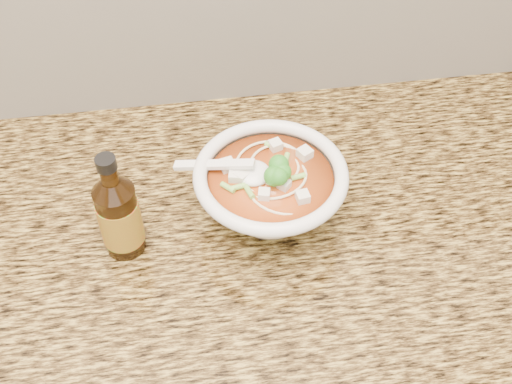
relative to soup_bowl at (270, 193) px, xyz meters
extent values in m
cube|color=#A98B3E|center=(-0.23, -0.04, -0.07)|extent=(4.00, 0.68, 0.04)
cylinder|color=white|center=(0.00, 0.00, -0.05)|extent=(0.09, 0.09, 0.01)
torus|color=white|center=(0.00, 0.00, 0.04)|extent=(0.21, 0.21, 0.02)
torus|color=beige|center=(0.02, -0.02, 0.03)|extent=(0.09, 0.09, 0.00)
torus|color=beige|center=(0.01, -0.01, 0.03)|extent=(0.11, 0.11, 0.00)
torus|color=beige|center=(0.02, -0.01, 0.03)|extent=(0.12, 0.12, 0.00)
torus|color=beige|center=(0.00, -0.01, 0.02)|extent=(0.07, 0.07, 0.00)
torus|color=beige|center=(0.01, -0.02, 0.02)|extent=(0.08, 0.08, 0.00)
torus|color=beige|center=(-0.02, 0.00, 0.02)|extent=(0.06, 0.06, 0.00)
torus|color=beige|center=(0.00, 0.02, 0.02)|extent=(0.09, 0.09, 0.00)
torus|color=beige|center=(0.01, -0.01, 0.02)|extent=(0.14, 0.14, 0.00)
torus|color=beige|center=(0.01, -0.02, 0.02)|extent=(0.14, 0.14, 0.00)
cube|color=silver|center=(0.02, 0.04, 0.03)|extent=(0.02, 0.02, 0.02)
cube|color=silver|center=(-0.01, 0.03, 0.03)|extent=(0.02, 0.02, 0.02)
cube|color=silver|center=(0.02, 0.05, 0.03)|extent=(0.02, 0.02, 0.01)
cube|color=silver|center=(0.06, -0.01, 0.04)|extent=(0.02, 0.02, 0.02)
cube|color=silver|center=(-0.01, 0.04, 0.03)|extent=(0.02, 0.02, 0.02)
cube|color=silver|center=(-0.04, 0.01, 0.04)|extent=(0.02, 0.02, 0.02)
cube|color=silver|center=(-0.03, 0.03, 0.04)|extent=(0.02, 0.02, 0.02)
cube|color=silver|center=(-0.03, -0.04, 0.04)|extent=(0.02, 0.02, 0.02)
ellipsoid|color=#196014|center=(0.01, -0.01, 0.05)|extent=(0.04, 0.04, 0.03)
cylinder|color=#7EC04A|center=(-0.04, 0.04, 0.04)|extent=(0.02, 0.02, 0.01)
cylinder|color=#7EC04A|center=(-0.01, -0.03, 0.04)|extent=(0.02, 0.02, 0.01)
cylinder|color=#7EC04A|center=(-0.01, -0.06, 0.04)|extent=(0.01, 0.02, 0.01)
cylinder|color=#7EC04A|center=(-0.03, -0.02, 0.04)|extent=(0.02, 0.02, 0.01)
cylinder|color=#7EC04A|center=(-0.03, 0.03, 0.04)|extent=(0.02, 0.01, 0.01)
cylinder|color=#7EC04A|center=(-0.04, 0.03, 0.04)|extent=(0.02, 0.02, 0.01)
cylinder|color=#7EC04A|center=(-0.01, 0.04, 0.04)|extent=(0.02, 0.02, 0.01)
ellipsoid|color=white|center=(-0.02, 0.01, 0.04)|extent=(0.05, 0.05, 0.02)
cube|color=white|center=(-0.07, 0.02, 0.04)|extent=(0.11, 0.05, 0.03)
cylinder|color=#311A06|center=(-0.20, -0.02, 0.01)|extent=(0.06, 0.06, 0.11)
cylinder|color=#311A06|center=(-0.20, -0.02, 0.09)|extent=(0.02, 0.02, 0.02)
cylinder|color=black|center=(-0.20, -0.02, 0.11)|extent=(0.03, 0.03, 0.02)
cylinder|color=red|center=(-0.20, -0.02, 0.01)|extent=(0.06, 0.06, 0.07)
camera|label=1|loc=(-0.10, -0.58, 0.66)|focal=45.00mm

